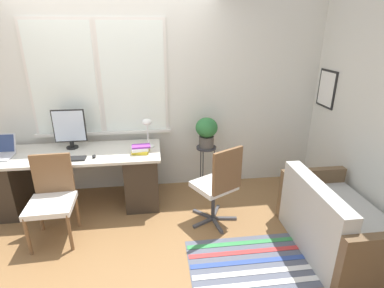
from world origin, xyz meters
The scene contains 15 objects.
ground_plane centered at (0.00, 0.00, 0.00)m, with size 14.00×14.00×0.00m, color olive.
wall_back_with_window centered at (-0.01, 0.80, 1.36)m, with size 9.00×0.12×2.70m.
wall_right_with_picture centered at (2.72, 0.00, 1.35)m, with size 0.08×9.00×2.70m.
desk centered at (-0.56, 0.36, 0.39)m, with size 2.11×0.73×0.72m.
monitor centered at (-0.59, 0.53, 0.98)m, with size 0.38×0.15×0.49m.
keyboard centered at (-0.56, 0.16, 0.73)m, with size 0.41×0.13×0.02m.
mouse centered at (-0.26, 0.18, 0.74)m, with size 0.04×0.07×0.03m.
desk_lamp centered at (0.36, 0.45, 0.98)m, with size 0.15×0.15×0.36m.
book_stack centered at (0.27, 0.26, 0.77)m, with size 0.23×0.20×0.10m.
desk_chair_wooden centered at (-0.65, -0.25, 0.48)m, with size 0.47×0.48×0.90m.
office_chair_swivel centered at (1.12, -0.24, 0.51)m, with size 0.56×0.57×0.97m.
couch_loveseat centered at (2.22, -0.81, 0.28)m, with size 0.76×1.27×0.75m.
plant_stand centered at (1.11, 0.52, 0.57)m, with size 0.27×0.27×0.65m.
potted_plant centered at (1.11, 0.52, 0.88)m, with size 0.29×0.29×0.40m.
floor_rug_striped centered at (1.32, -0.91, 0.00)m, with size 1.21×0.75×0.01m.
Camera 1 is at (0.47, -3.11, 2.13)m, focal length 28.00 mm.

